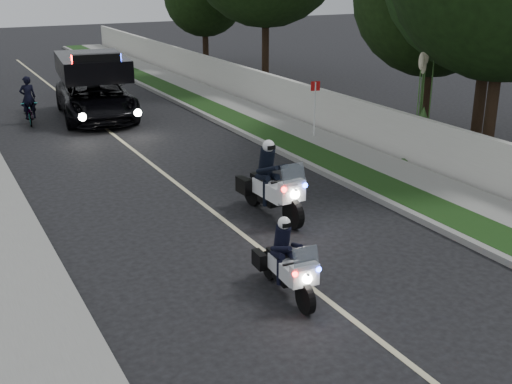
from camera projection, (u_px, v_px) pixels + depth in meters
ground at (294, 275)px, 12.69m from camera, size 120.00×120.00×0.00m
curb_right at (248, 136)px, 22.81m from camera, size 0.20×60.00×0.15m
grass_verge at (265, 133)px, 23.12m from camera, size 1.20×60.00×0.16m
sidewalk_right at (296, 129)px, 23.69m from camera, size 1.40×60.00×0.16m
property_wall at (319, 109)px, 23.91m from camera, size 0.22×60.00×1.50m
curb_left at (4, 167)px, 19.19m from camera, size 0.20×60.00×0.15m
lane_marking at (136, 152)px, 21.03m from camera, size 0.12×50.00×0.01m
police_moto_left at (286, 294)px, 11.94m from camera, size 0.74×1.80×1.50m
police_moto_right at (271, 216)px, 15.69m from camera, size 0.89×2.25×1.88m
police_suv at (98, 118)px, 25.82m from camera, size 3.40×6.15×2.86m
bicycle at (31, 124)px, 24.88m from camera, size 0.79×1.78×0.90m
cyclist at (31, 124)px, 24.88m from camera, size 0.61×0.42×1.63m
sign_post at (314, 140)px, 22.53m from camera, size 0.41×0.41×2.13m
pampas_far at (419, 160)px, 20.20m from camera, size 1.62×1.62×3.79m
tree_right_a at (485, 159)px, 20.30m from camera, size 8.86×8.86×11.43m
tree_right_b at (474, 150)px, 21.27m from camera, size 7.08×7.08×11.46m
tree_right_c at (422, 131)px, 23.78m from camera, size 7.21×7.21×9.32m
tree_right_d at (265, 84)px, 33.35m from camera, size 9.48×9.48×13.07m
tree_right_e at (206, 66)px, 39.44m from camera, size 5.51×5.51×8.02m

